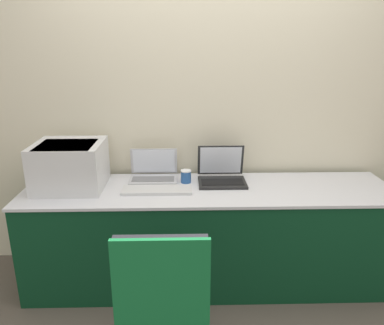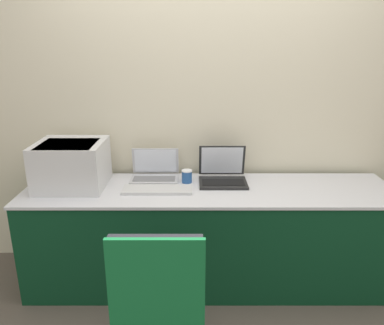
# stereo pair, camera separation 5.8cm
# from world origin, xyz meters

# --- Properties ---
(ground_plane) EXTENTS (14.00, 14.00, 0.00)m
(ground_plane) POSITION_xyz_m (0.00, 0.00, 0.00)
(ground_plane) COLOR brown
(wall_back) EXTENTS (8.00, 0.05, 2.60)m
(wall_back) POSITION_xyz_m (0.00, 0.70, 1.30)
(wall_back) COLOR beige
(wall_back) RESTS_ON ground_plane
(table) EXTENTS (2.58, 0.63, 0.73)m
(table) POSITION_xyz_m (0.00, 0.31, 0.37)
(table) COLOR #0C381E
(table) RESTS_ON ground_plane
(printer) EXTENTS (0.46, 0.43, 0.32)m
(printer) POSITION_xyz_m (-0.96, 0.35, 0.90)
(printer) COLOR silver
(printer) RESTS_ON table
(laptop_left) EXTENTS (0.35, 0.24, 0.22)m
(laptop_left) POSITION_xyz_m (-0.40, 0.50, 0.78)
(laptop_left) COLOR #B7B7BC
(laptop_left) RESTS_ON table
(laptop_right) EXTENTS (0.34, 0.29, 0.25)m
(laptop_right) POSITION_xyz_m (0.10, 0.44, 0.79)
(laptop_right) COLOR black
(laptop_right) RESTS_ON table
(external_keyboard) EXTENTS (0.48, 0.16, 0.02)m
(external_keyboard) POSITION_xyz_m (-0.36, 0.26, 0.74)
(external_keyboard) COLOR silver
(external_keyboard) RESTS_ON table
(coffee_cup) EXTENTS (0.08, 0.08, 0.09)m
(coffee_cup) POSITION_xyz_m (-0.16, 0.43, 0.78)
(coffee_cup) COLOR #285699
(coffee_cup) RESTS_ON table
(chair) EXTENTS (0.43, 0.50, 0.92)m
(chair) POSITION_xyz_m (-0.28, -0.61, 0.55)
(chair) COLOR black
(chair) RESTS_ON ground_plane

